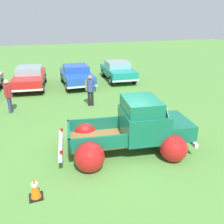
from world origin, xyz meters
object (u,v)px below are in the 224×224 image
spectator_0 (8,94)px  spectator_1 (90,89)px  show_car_1 (30,77)px  lane_cone_0 (35,188)px  show_car_3 (118,70)px  show_car_2 (76,75)px  vintage_pickup_truck (136,130)px

spectator_0 → spectator_1: 4.11m
show_car_1 → lane_cone_0: 11.29m
spectator_0 → spectator_1: size_ratio=1.02×
show_car_3 → spectator_1: 5.99m
spectator_0 → show_car_3: bearing=42.3°
show_car_2 → show_car_3: 3.34m
show_car_1 → show_car_2: same height
show_car_2 → lane_cone_0: bearing=-15.6°
spectator_1 → vintage_pickup_truck: bearing=23.3°
spectator_0 → vintage_pickup_truck: bearing=-39.2°
show_car_1 → lane_cone_0: size_ratio=7.46×
vintage_pickup_truck → show_car_1: 10.42m
show_car_2 → show_car_3: (3.31, 0.48, 0.00)m
show_car_3 → show_car_1: bearing=-84.6°
spectator_1 → show_car_3: bearing=164.4°
spectator_0 → spectator_1: spectator_0 is taller
show_car_1 → vintage_pickup_truck: bearing=26.0°
show_car_3 → spectator_1: spectator_1 is taller
show_car_2 → spectator_1: size_ratio=2.51×
spectator_0 → show_car_2: bearing=54.9°
vintage_pickup_truck → show_car_3: bearing=81.2°
show_car_3 → lane_cone_0: 13.12m
show_car_3 → show_car_2: bearing=-76.3°
spectator_0 → show_car_1: bearing=87.4°
show_car_1 → spectator_0: bearing=-6.5°
lane_cone_0 → show_car_1: bearing=88.7°
show_car_1 → show_car_3: same height
show_car_1 → show_car_3: (6.42, 0.00, -0.00)m
vintage_pickup_truck → spectator_1: bearing=102.5°
show_car_1 → spectator_0: size_ratio=2.75×
show_car_2 → lane_cone_0: show_car_2 is taller
show_car_2 → show_car_3: same height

